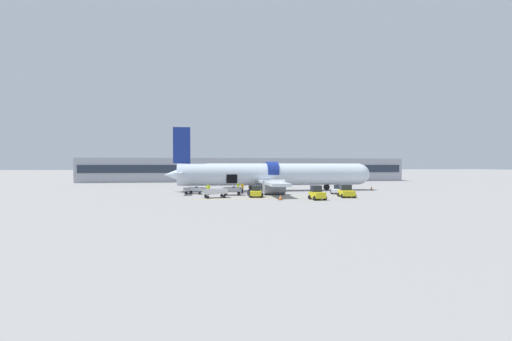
# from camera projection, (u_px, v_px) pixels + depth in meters

# --- Properties ---
(ground_plane) EXTENTS (500.00, 500.00, 0.00)m
(ground_plane) POSITION_uv_depth(u_px,v_px,m) (277.00, 194.00, 50.00)
(ground_plane) COLOR gray
(apron_marking_line) EXTENTS (21.95, 2.85, 0.01)m
(apron_marking_line) POSITION_uv_depth(u_px,v_px,m) (276.00, 198.00, 44.67)
(apron_marking_line) COLOR yellow
(apron_marking_line) RESTS_ON ground_plane
(terminal_strip) EXTENTS (82.77, 8.38, 5.97)m
(terminal_strip) POSITION_uv_depth(u_px,v_px,m) (247.00, 170.00, 89.87)
(terminal_strip) COLOR #9EA3AD
(terminal_strip) RESTS_ON ground_plane
(airplane) EXTENTS (34.29, 27.59, 10.29)m
(airplane) POSITION_uv_depth(u_px,v_px,m) (269.00, 175.00, 56.44)
(airplane) COLOR silver
(airplane) RESTS_ON ground_plane
(baggage_tug_lead) EXTENTS (2.35, 3.15, 1.65)m
(baggage_tug_lead) POSITION_uv_depth(u_px,v_px,m) (346.00, 192.00, 45.44)
(baggage_tug_lead) COLOR yellow
(baggage_tug_lead) RESTS_ON ground_plane
(baggage_tug_mid) EXTENTS (2.01, 2.44, 1.75)m
(baggage_tug_mid) POSITION_uv_depth(u_px,v_px,m) (317.00, 194.00, 42.12)
(baggage_tug_mid) COLOR yellow
(baggage_tug_mid) RESTS_ON ground_plane
(baggage_tug_rear) EXTENTS (2.18, 2.53, 1.51)m
(baggage_tug_rear) POSITION_uv_depth(u_px,v_px,m) (256.00, 192.00, 45.48)
(baggage_tug_rear) COLOR yellow
(baggage_tug_rear) RESTS_ON ground_plane
(baggage_tug_spare) EXTENTS (2.90, 3.30, 1.31)m
(baggage_tug_spare) POSITION_uv_depth(u_px,v_px,m) (339.00, 190.00, 50.72)
(baggage_tug_spare) COLOR white
(baggage_tug_spare) RESTS_ON ground_plane
(baggage_cart_loading) EXTENTS (3.68, 2.43, 1.22)m
(baggage_cart_loading) POSITION_uv_depth(u_px,v_px,m) (233.00, 191.00, 48.47)
(baggage_cart_loading) COLOR #999BA0
(baggage_cart_loading) RESTS_ON ground_plane
(baggage_cart_queued) EXTENTS (4.04, 2.82, 1.10)m
(baggage_cart_queued) POSITION_uv_depth(u_px,v_px,m) (196.00, 190.00, 50.50)
(baggage_cart_queued) COLOR #999BA0
(baggage_cart_queued) RESTS_ON ground_plane
(baggage_cart_empty) EXTENTS (4.08, 2.25, 1.13)m
(baggage_cart_empty) POSITION_uv_depth(u_px,v_px,m) (216.00, 193.00, 44.57)
(baggage_cart_empty) COLOR silver
(baggage_cart_empty) RESTS_ON ground_plane
(ground_crew_loader_a) EXTENTS (0.53, 0.53, 1.66)m
(ground_crew_loader_a) POSITION_uv_depth(u_px,v_px,m) (242.00, 188.00, 50.75)
(ground_crew_loader_a) COLOR black
(ground_crew_loader_a) RESTS_ON ground_plane
(ground_crew_loader_b) EXTENTS (0.57, 0.43, 1.63)m
(ground_crew_loader_b) POSITION_uv_depth(u_px,v_px,m) (208.00, 189.00, 48.96)
(ground_crew_loader_b) COLOR black
(ground_crew_loader_b) RESTS_ON ground_plane
(ground_crew_driver) EXTENTS (0.46, 0.57, 1.62)m
(ground_crew_driver) POSITION_uv_depth(u_px,v_px,m) (238.00, 188.00, 51.51)
(ground_crew_driver) COLOR black
(ground_crew_driver) RESTS_ON ground_plane
(suitcase_on_tarmac_upright) EXTENTS (0.45, 0.40, 0.79)m
(suitcase_on_tarmac_upright) POSITION_uv_depth(u_px,v_px,m) (249.00, 193.00, 47.83)
(suitcase_on_tarmac_upright) COLOR #2D2D33
(suitcase_on_tarmac_upright) RESTS_ON ground_plane
(suitcase_on_tarmac_spare) EXTENTS (0.48, 0.42, 0.86)m
(suitcase_on_tarmac_spare) POSITION_uv_depth(u_px,v_px,m) (249.00, 192.00, 48.81)
(suitcase_on_tarmac_spare) COLOR #1E2347
(suitcase_on_tarmac_spare) RESTS_ON ground_plane
(safety_cone_nose) EXTENTS (0.55, 0.55, 0.69)m
(safety_cone_nose) POSITION_uv_depth(u_px,v_px,m) (372.00, 188.00, 57.92)
(safety_cone_nose) COLOR black
(safety_cone_nose) RESTS_ON ground_plane
(safety_cone_engine_left) EXTENTS (0.59, 0.59, 0.63)m
(safety_cone_engine_left) POSITION_uv_depth(u_px,v_px,m) (281.00, 198.00, 41.84)
(safety_cone_engine_left) COLOR black
(safety_cone_engine_left) RESTS_ON ground_plane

